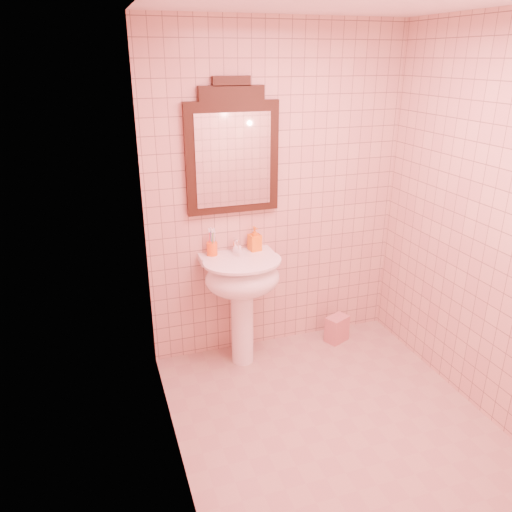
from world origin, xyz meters
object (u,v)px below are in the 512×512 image
object	(u,v)px
mirror	(232,152)
toothbrush_cup	(212,249)
towel	(337,329)
soap_dispenser	(255,239)
pedestal_sink	(242,285)

from	to	relation	value
mirror	toothbrush_cup	size ratio (longest dim) A/B	5.15
mirror	toothbrush_cup	xyz separation A→B (m)	(-0.18, -0.04, -0.69)
toothbrush_cup	towel	distance (m)	1.30
soap_dispenser	mirror	bearing A→B (deg)	152.45
mirror	soap_dispenser	xyz separation A→B (m)	(0.15, -0.05, -0.65)
pedestal_sink	soap_dispenser	xyz separation A→B (m)	(0.15, 0.15, 0.29)
pedestal_sink	soap_dispenser	bearing A→B (deg)	45.65
toothbrush_cup	soap_dispenser	distance (m)	0.33
mirror	toothbrush_cup	bearing A→B (deg)	-166.30
toothbrush_cup	towel	xyz separation A→B (m)	(1.02, -0.12, -0.80)
mirror	towel	distance (m)	1.72
mirror	towel	size ratio (longest dim) A/B	4.25
toothbrush_cup	soap_dispenser	size ratio (longest dim) A/B	0.98
mirror	soap_dispenser	distance (m)	0.67
pedestal_sink	towel	size ratio (longest dim) A/B	3.88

